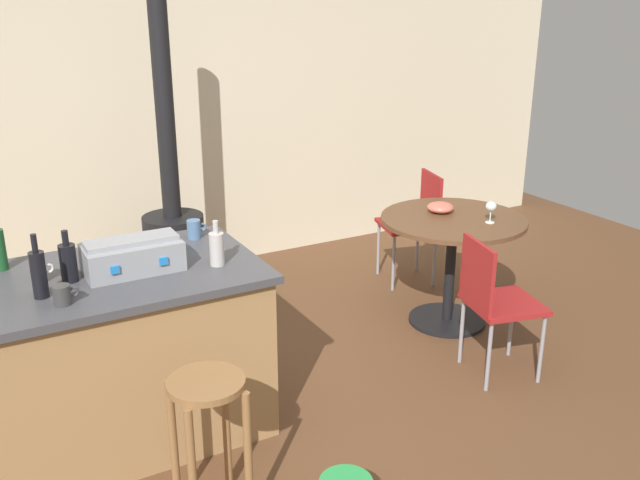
{
  "coord_description": "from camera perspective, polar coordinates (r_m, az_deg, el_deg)",
  "views": [
    {
      "loc": [
        -1.44,
        -2.66,
        2.17
      ],
      "look_at": [
        0.45,
        0.74,
        0.79
      ],
      "focal_mm": 39.11,
      "sensor_mm": 36.0,
      "label": 1
    }
  ],
  "objects": [
    {
      "name": "dining_table",
      "position": [
        4.77,
        10.73,
        -0.25
      ],
      "size": [
        0.96,
        0.96,
        0.76
      ],
      "color": "black",
      "rests_on": "ground_plane"
    },
    {
      "name": "bottle_0",
      "position": [
        3.46,
        -8.45,
        -0.66
      ],
      "size": [
        0.07,
        0.07,
        0.23
      ],
      "color": "#B7B2AD",
      "rests_on": "kitchen_island"
    },
    {
      "name": "toolbox",
      "position": [
        3.47,
        -15.1,
        -1.23
      ],
      "size": [
        0.46,
        0.26,
        0.17
      ],
      "color": "gray",
      "rests_on": "kitchen_island"
    },
    {
      "name": "cup_1",
      "position": [
        3.49,
        -22.02,
        -2.38
      ],
      "size": [
        0.11,
        0.07,
        0.11
      ],
      "color": "white",
      "rests_on": "kitchen_island"
    },
    {
      "name": "kitchen_island",
      "position": [
        3.7,
        -15.73,
        -8.94
      ],
      "size": [
        1.38,
        0.89,
        0.9
      ],
      "color": "#A37A4C",
      "rests_on": "ground_plane"
    },
    {
      "name": "ground_plane",
      "position": [
        3.72,
        -0.54,
        -16.13
      ],
      "size": [
        8.8,
        8.8,
        0.0
      ],
      "primitive_type": "plane",
      "color": "brown"
    },
    {
      "name": "cup_0",
      "position": [
        3.21,
        -20.32,
        -4.23
      ],
      "size": [
        0.11,
        0.08,
        0.09
      ],
      "color": "#383838",
      "rests_on": "kitchen_island"
    },
    {
      "name": "wooden_stool",
      "position": [
        3.06,
        -9.13,
        -14.22
      ],
      "size": [
        0.33,
        0.33,
        0.67
      ],
      "color": "olive",
      "rests_on": "ground_plane"
    },
    {
      "name": "wine_glass",
      "position": [
        4.62,
        13.83,
        2.63
      ],
      "size": [
        0.07,
        0.07,
        0.14
      ],
      "color": "silver",
      "rests_on": "dining_table"
    },
    {
      "name": "cup_2",
      "position": [
        3.87,
        -10.25,
        0.87
      ],
      "size": [
        0.11,
        0.07,
        0.1
      ],
      "color": "#4C7099",
      "rests_on": "kitchen_island"
    },
    {
      "name": "back_wall",
      "position": [
        5.58,
        -14.02,
        10.51
      ],
      "size": [
        8.0,
        0.1,
        2.7
      ],
      "primitive_type": "cube",
      "color": "beige",
      "rests_on": "ground_plane"
    },
    {
      "name": "bottle_2",
      "position": [
        3.43,
        -19.91,
        -1.69
      ],
      "size": [
        0.08,
        0.08,
        0.25
      ],
      "color": "black",
      "rests_on": "kitchen_island"
    },
    {
      "name": "folding_chair_near",
      "position": [
        4.18,
        14.04,
        -4.59
      ],
      "size": [
        0.48,
        0.48,
        0.85
      ],
      "color": "maroon",
      "rests_on": "ground_plane"
    },
    {
      "name": "wood_stove",
      "position": [
        5.17,
        -11.87,
        0.55
      ],
      "size": [
        0.44,
        0.45,
        2.2
      ],
      "color": "black",
      "rests_on": "ground_plane"
    },
    {
      "name": "serving_bowl",
      "position": [
        4.8,
        9.83,
        2.65
      ],
      "size": [
        0.18,
        0.18,
        0.07
      ],
      "primitive_type": "ellipsoid",
      "color": "#DB6651",
      "rests_on": "dining_table"
    },
    {
      "name": "folding_chair_far",
      "position": [
        5.5,
        7.85,
        1.78
      ],
      "size": [
        0.48,
        0.48,
        0.86
      ],
      "color": "maroon",
      "rests_on": "ground_plane"
    },
    {
      "name": "bottle_1",
      "position": [
        3.29,
        -22.04,
        -2.54
      ],
      "size": [
        0.07,
        0.07,
        0.3
      ],
      "color": "black",
      "rests_on": "kitchen_island"
    }
  ]
}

